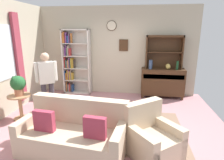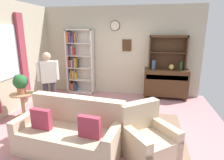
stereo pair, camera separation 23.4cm
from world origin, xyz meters
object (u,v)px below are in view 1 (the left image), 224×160
object	(u,v)px
bottle_wine	(177,65)
coffee_table	(85,110)
couch_floral	(74,134)
person_reading	(47,80)
bookshelf	(74,62)
vase_tall	(151,64)
sideboard_hutch	(164,47)
book_stack	(90,106)
sideboard	(162,82)
plant_stand	(20,104)
vase_round	(168,66)
armchair_floral	(151,139)
potted_plant_large	(18,84)

from	to	relation	value
bottle_wine	coffee_table	size ratio (longest dim) A/B	0.33
couch_floral	person_reading	xyz separation A→B (m)	(-1.12, 1.35, 0.59)
coffee_table	bookshelf	bearing A→B (deg)	113.77
bookshelf	vase_tall	bearing A→B (deg)	-3.81
person_reading	sideboard_hutch	bearing A→B (deg)	31.11
book_stack	sideboard	bearing A→B (deg)	48.69
couch_floral	coffee_table	distance (m)	0.96
plant_stand	coffee_table	size ratio (longest dim) A/B	0.75
sideboard	couch_floral	xyz separation A→B (m)	(-1.83, -3.03, -0.20)
vase_round	armchair_floral	distance (m)	3.03
vase_tall	couch_floral	xyz separation A→B (m)	(-1.44, -2.95, -0.74)
couch_floral	bottle_wine	bearing A→B (deg)	52.90
bottle_wine	couch_floral	size ratio (longest dim) A/B	0.14
bookshelf	vase_round	world-z (taller)	bookshelf
sideboard	armchair_floral	xyz separation A→B (m)	(-0.50, -2.94, -0.22)
vase_tall	plant_stand	size ratio (longest dim) A/B	0.45
bookshelf	couch_floral	distance (m)	3.36
vase_tall	vase_round	size ratio (longest dim) A/B	1.61
couch_floral	plant_stand	world-z (taller)	couch_floral
bookshelf	plant_stand	world-z (taller)	bookshelf
sideboard_hutch	plant_stand	world-z (taller)	sideboard_hutch
armchair_floral	person_reading	world-z (taller)	person_reading
sideboard	person_reading	xyz separation A→B (m)	(-2.95, -1.67, 0.40)
armchair_floral	person_reading	xyz separation A→B (m)	(-2.45, 1.27, 0.62)
potted_plant_large	book_stack	distance (m)	1.73
sideboard_hutch	couch_floral	distance (m)	3.84
bookshelf	vase_tall	size ratio (longest dim) A/B	7.68
vase_round	plant_stand	size ratio (longest dim) A/B	0.28
armchair_floral	potted_plant_large	bearing A→B (deg)	163.07
sideboard_hutch	bottle_wine	xyz separation A→B (m)	(0.39, -0.20, -0.51)
bookshelf	couch_floral	size ratio (longest dim) A/B	1.11
potted_plant_large	sideboard	bearing A→B (deg)	30.35
sideboard	vase_round	distance (m)	0.52
bottle_wine	armchair_floral	size ratio (longest dim) A/B	0.24
vase_tall	armchair_floral	distance (m)	2.97
coffee_table	book_stack	bearing A→B (deg)	9.56
bookshelf	person_reading	size ratio (longest dim) A/B	1.35
vase_tall	vase_round	bearing A→B (deg)	1.49
couch_floral	armchair_floral	size ratio (longest dim) A/B	1.75
plant_stand	potted_plant_large	distance (m)	0.50
sideboard_hutch	person_reading	xyz separation A→B (m)	(-2.95, -1.78, -0.65)
coffee_table	bottle_wine	bearing A→B (deg)	40.84
sideboard	sideboard_hutch	bearing A→B (deg)	90.00
couch_floral	potted_plant_large	distance (m)	2.00
sideboard	sideboard_hutch	distance (m)	1.06
sideboard_hutch	sideboard	bearing A→B (deg)	-90.00
vase_tall	plant_stand	bearing A→B (deg)	-147.97
couch_floral	person_reading	size ratio (longest dim) A/B	1.21
vase_tall	person_reading	bearing A→B (deg)	-148.15
coffee_table	sideboard	bearing A→B (deg)	47.43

